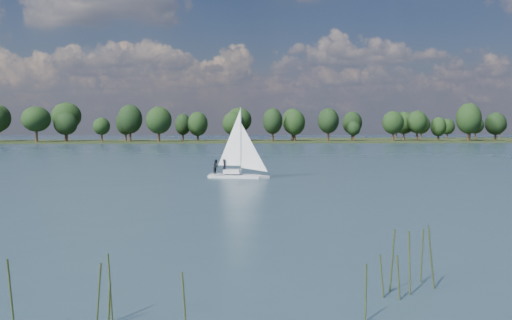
# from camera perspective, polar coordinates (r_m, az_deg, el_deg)

# --- Properties ---
(ground) EXTENTS (700.00, 700.00, 0.00)m
(ground) POSITION_cam_1_polar(r_m,az_deg,el_deg) (128.04, -6.94, 0.50)
(ground) COLOR #233342
(ground) RESTS_ON ground
(far_shore) EXTENTS (660.00, 40.00, 1.50)m
(far_shore) POSITION_cam_1_polar(r_m,az_deg,el_deg) (239.91, -5.75, 1.78)
(far_shore) COLOR black
(far_shore) RESTS_ON ground
(far_shore_back) EXTENTS (220.00, 30.00, 1.40)m
(far_shore_back) POSITION_cam_1_polar(r_m,az_deg,el_deg) (326.57, 23.83, 1.91)
(far_shore_back) COLOR black
(far_shore_back) RESTS_ON ground
(sailboat) EXTENTS (7.08, 3.64, 8.97)m
(sailboat) POSITION_cam_1_polar(r_m,az_deg,el_deg) (69.31, -2.09, 0.26)
(sailboat) COLOR silver
(sailboat) RESTS_ON ground
(treeline) EXTENTS (562.79, 73.90, 18.78)m
(treeline) POSITION_cam_1_polar(r_m,az_deg,el_deg) (236.36, -8.17, 3.72)
(treeline) COLOR black
(treeline) RESTS_ON ground
(reeds) EXTENTS (60.09, 11.02, 2.22)m
(reeds) POSITION_cam_1_polar(r_m,az_deg,el_deg) (19.51, -20.69, -12.39)
(reeds) COLOR #283316
(reeds) RESTS_ON ground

